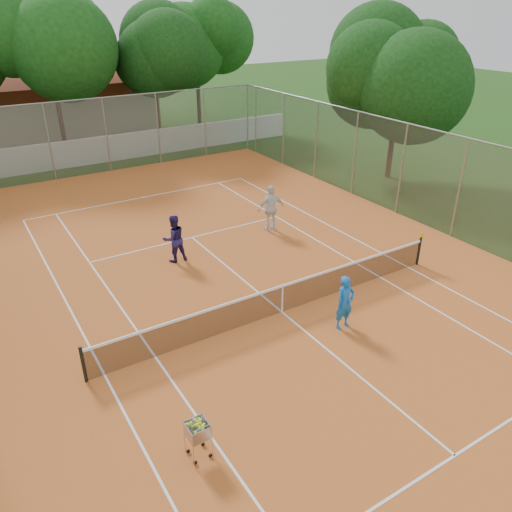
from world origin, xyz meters
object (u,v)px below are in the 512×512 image
player_near (345,303)px  player_far_right (271,208)px  tennis_net (282,298)px  clubhouse (27,102)px  ball_hopper (198,438)px  player_far_left (174,239)px

player_near → player_far_right: 7.23m
tennis_net → player_far_right: bearing=59.8°
player_far_right → tennis_net: bearing=69.1°
clubhouse → ball_hopper: (-2.54, -32.56, -1.70)m
clubhouse → ball_hopper: clubhouse is taller
player_far_left → ball_hopper: 9.03m
player_near → ball_hopper: 5.97m
player_far_left → player_far_right: 4.52m
ball_hopper → clubhouse: bearing=102.9°
player_near → ball_hopper: player_near is taller
clubhouse → player_far_left: size_ratio=9.26×
tennis_net → player_far_right: size_ratio=6.16×
player_near → player_far_right: size_ratio=0.86×
clubhouse → player_far_left: clubhouse is taller
player_near → player_far_right: (2.04, 6.93, 0.14)m
player_far_right → ball_hopper: size_ratio=2.00×
clubhouse → player_near: bearing=-84.3°
player_far_left → tennis_net: bearing=105.7°
player_far_left → player_far_right: player_far_right is taller
tennis_net → player_far_right: player_far_right is taller
player_near → ball_hopper: size_ratio=1.72×
tennis_net → player_far_left: player_far_left is taller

